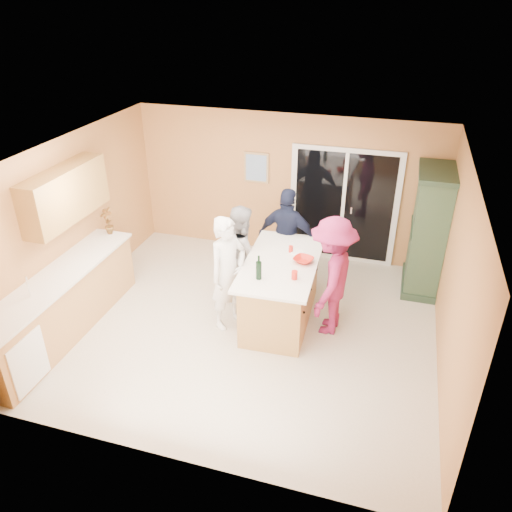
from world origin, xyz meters
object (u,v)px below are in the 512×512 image
(green_hutch, at_px, (428,233))
(woman_navy, at_px, (287,239))
(woman_white, at_px, (228,273))
(woman_magenta, at_px, (331,277))
(kitchen_island, at_px, (281,293))
(woman_grey, at_px, (242,254))

(green_hutch, relative_size, woman_navy, 1.19)
(green_hutch, bearing_deg, woman_navy, -164.90)
(woman_white, height_order, woman_magenta, woman_magenta)
(woman_navy, relative_size, woman_magenta, 0.97)
(kitchen_island, height_order, woman_white, woman_white)
(kitchen_island, distance_m, woman_grey, 0.89)
(green_hutch, height_order, woman_grey, green_hutch)
(woman_grey, bearing_deg, woman_white, 152.91)
(woman_white, bearing_deg, green_hutch, -25.92)
(green_hutch, xyz_separation_m, woman_white, (-2.72, -1.91, -0.13))
(woman_grey, relative_size, woman_navy, 0.94)
(green_hutch, bearing_deg, woman_grey, -156.46)
(kitchen_island, relative_size, woman_magenta, 1.09)
(woman_navy, bearing_deg, woman_magenta, 136.57)
(kitchen_island, height_order, woman_navy, woman_navy)
(woman_navy, height_order, woman_magenta, woman_magenta)
(green_hutch, distance_m, woman_navy, 2.25)
(green_hutch, height_order, woman_navy, green_hutch)
(kitchen_island, xyz_separation_m, woman_navy, (-0.15, 1.00, 0.39))
(green_hutch, relative_size, woman_grey, 1.27)
(kitchen_island, height_order, woman_grey, woman_grey)
(green_hutch, bearing_deg, woman_white, -144.94)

